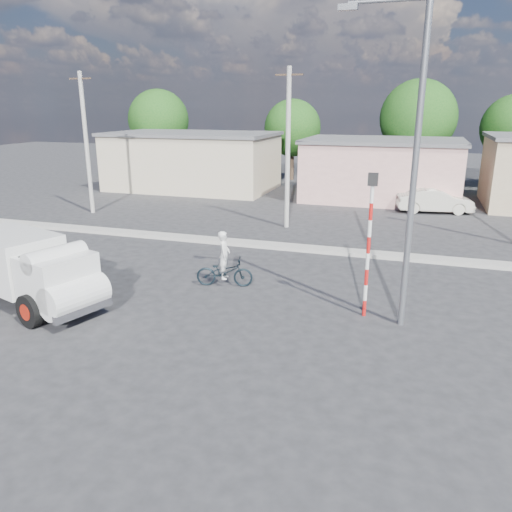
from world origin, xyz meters
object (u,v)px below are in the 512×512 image
(truck, at_px, (30,269))
(bicycle, at_px, (225,272))
(cyclist, at_px, (224,263))
(streetlight, at_px, (410,153))
(car_cream, at_px, (435,201))
(traffic_pole, at_px, (369,234))

(truck, height_order, bicycle, truck)
(cyclist, xyz_separation_m, streetlight, (5.96, -1.42, 4.11))
(car_cream, xyz_separation_m, streetlight, (-1.33, -17.13, 4.24))
(truck, bearing_deg, traffic_pole, 31.54)
(car_cream, height_order, streetlight, streetlight)
(cyclist, relative_size, car_cream, 0.39)
(traffic_pole, bearing_deg, bicycle, 167.39)
(traffic_pole, bearing_deg, truck, -166.29)
(car_cream, bearing_deg, traffic_pole, 162.19)
(car_cream, distance_m, streetlight, 17.70)
(traffic_pole, bearing_deg, cyclist, 167.39)
(bicycle, bearing_deg, car_cream, -38.38)
(truck, distance_m, streetlight, 11.91)
(cyclist, height_order, traffic_pole, traffic_pole)
(car_cream, bearing_deg, truck, 137.09)
(bicycle, xyz_separation_m, car_cream, (7.29, 15.71, 0.19))
(traffic_pole, distance_m, streetlight, 2.56)
(car_cream, bearing_deg, cyclist, 144.96)
(bicycle, bearing_deg, traffic_pole, -116.08)
(truck, height_order, cyclist, truck)
(truck, xyz_separation_m, traffic_pole, (10.16, 2.48, 1.35))
(bicycle, distance_m, cyclist, 0.33)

